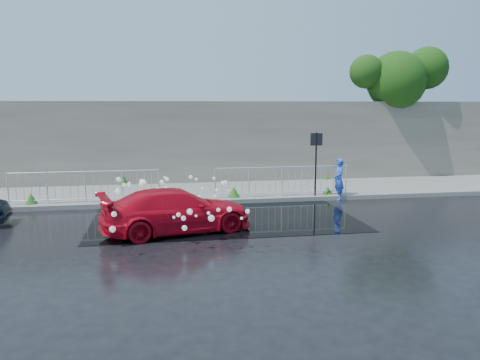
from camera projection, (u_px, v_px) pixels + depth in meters
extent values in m
plane|color=black|center=(212.00, 226.00, 13.63)|extent=(90.00, 90.00, 0.00)
cube|color=#5B5A57|center=(198.00, 192.00, 18.49)|extent=(30.00, 4.00, 0.15)
cube|color=#5B5A57|center=(202.00, 202.00, 16.54)|extent=(30.00, 0.25, 0.16)
cube|color=#645E54|center=(193.00, 142.00, 20.34)|extent=(30.00, 0.60, 3.50)
cube|color=black|center=(224.00, 217.00, 14.69)|extent=(8.00, 5.00, 0.01)
cylinder|color=black|center=(316.00, 167.00, 17.16)|extent=(0.06, 0.06, 2.50)
cube|color=black|center=(316.00, 139.00, 17.00)|extent=(0.45, 0.04, 0.45)
cylinder|color=#332114|center=(396.00, 125.00, 22.90)|extent=(0.36, 0.36, 5.00)
sphere|color=#17370D|center=(396.00, 81.00, 21.71)|extent=(2.73, 2.73, 2.73)
sphere|color=#17370D|center=(427.00, 68.00, 21.86)|extent=(1.97, 1.97, 1.97)
sphere|color=#17370D|center=(366.00, 72.00, 21.39)|extent=(1.55, 1.55, 1.55)
cylinder|color=silver|center=(8.00, 189.00, 15.69)|extent=(0.05, 0.05, 1.10)
cylinder|color=silver|center=(159.00, 185.00, 16.53)|extent=(0.05, 0.05, 1.10)
cylinder|color=silver|center=(85.00, 172.00, 16.03)|extent=(5.00, 0.04, 0.04)
cylinder|color=silver|center=(86.00, 199.00, 16.18)|extent=(5.00, 0.04, 0.04)
cylinder|color=silver|center=(215.00, 183.00, 16.87)|extent=(0.05, 0.05, 1.10)
cylinder|color=silver|center=(346.00, 179.00, 17.71)|extent=(0.05, 0.05, 1.10)
cylinder|color=silver|center=(282.00, 167.00, 17.20)|extent=(5.00, 0.04, 0.04)
cylinder|color=silver|center=(282.00, 193.00, 17.35)|extent=(5.00, 0.04, 0.04)
cone|color=#164C14|center=(31.00, 198.00, 15.91)|extent=(0.40, 0.40, 0.38)
cone|color=#164C14|center=(145.00, 195.00, 16.55)|extent=(0.36, 0.36, 0.34)
cone|color=#164C14|center=(234.00, 192.00, 17.09)|extent=(0.44, 0.44, 0.38)
cone|color=#164C14|center=(328.00, 190.00, 17.70)|extent=(0.38, 0.38, 0.28)
cone|color=#164C14|center=(123.00, 180.00, 19.79)|extent=(0.42, 0.42, 0.42)
cone|color=#164C14|center=(326.00, 176.00, 21.31)|extent=(0.34, 0.34, 0.25)
sphere|color=white|center=(142.00, 181.00, 15.65)|extent=(0.16, 0.16, 0.16)
sphere|color=white|center=(191.00, 177.00, 15.85)|extent=(0.14, 0.14, 0.14)
sphere|color=white|center=(155.00, 193.00, 14.96)|extent=(0.17, 0.17, 0.17)
sphere|color=white|center=(162.00, 211.00, 14.05)|extent=(0.13, 0.13, 0.13)
sphere|color=white|center=(129.00, 183.00, 15.18)|extent=(0.10, 0.10, 0.10)
sphere|color=white|center=(169.00, 195.00, 14.64)|extent=(0.10, 0.10, 0.10)
sphere|color=white|center=(165.00, 177.00, 15.96)|extent=(0.09, 0.09, 0.09)
sphere|color=white|center=(215.00, 196.00, 15.02)|extent=(0.10, 0.10, 0.10)
sphere|color=white|center=(158.00, 190.00, 15.06)|extent=(0.17, 0.17, 0.17)
sphere|color=white|center=(117.00, 192.00, 14.89)|extent=(0.18, 0.18, 0.18)
sphere|color=white|center=(166.00, 188.00, 15.15)|extent=(0.11, 0.11, 0.11)
sphere|color=white|center=(124.00, 185.00, 15.33)|extent=(0.13, 0.13, 0.13)
sphere|color=white|center=(153.00, 194.00, 14.52)|extent=(0.14, 0.14, 0.14)
sphere|color=white|center=(149.00, 216.00, 13.81)|extent=(0.17, 0.17, 0.17)
sphere|color=white|center=(127.00, 211.00, 13.99)|extent=(0.17, 0.17, 0.17)
sphere|color=white|center=(202.00, 188.00, 15.14)|extent=(0.08, 0.08, 0.08)
sphere|color=white|center=(223.00, 183.00, 15.28)|extent=(0.11, 0.11, 0.11)
sphere|color=white|center=(226.00, 182.00, 15.72)|extent=(0.12, 0.12, 0.12)
sphere|color=white|center=(134.00, 198.00, 14.56)|extent=(0.07, 0.07, 0.07)
sphere|color=white|center=(127.00, 184.00, 15.19)|extent=(0.07, 0.07, 0.07)
sphere|color=white|center=(223.00, 183.00, 15.65)|extent=(0.13, 0.13, 0.13)
sphere|color=white|center=(159.00, 211.00, 14.07)|extent=(0.15, 0.15, 0.15)
sphere|color=white|center=(200.00, 213.00, 14.14)|extent=(0.08, 0.08, 0.08)
sphere|color=white|center=(214.00, 178.00, 16.22)|extent=(0.11, 0.11, 0.11)
sphere|color=white|center=(184.00, 214.00, 13.88)|extent=(0.09, 0.09, 0.09)
sphere|color=white|center=(162.00, 182.00, 15.65)|extent=(0.15, 0.15, 0.15)
sphere|color=white|center=(217.00, 190.00, 15.05)|extent=(0.10, 0.10, 0.10)
sphere|color=white|center=(119.00, 179.00, 15.48)|extent=(0.17, 0.17, 0.17)
sphere|color=white|center=(129.00, 186.00, 15.27)|extent=(0.12, 0.12, 0.12)
sphere|color=white|center=(118.00, 189.00, 14.94)|extent=(0.08, 0.08, 0.08)
sphere|color=white|center=(191.00, 198.00, 14.54)|extent=(0.17, 0.17, 0.17)
sphere|color=white|center=(199.00, 197.00, 14.72)|extent=(0.11, 0.11, 0.11)
sphere|color=white|center=(229.00, 190.00, 15.07)|extent=(0.07, 0.07, 0.07)
sphere|color=white|center=(199.00, 214.00, 13.94)|extent=(0.16, 0.16, 0.16)
sphere|color=white|center=(143.00, 192.00, 14.79)|extent=(0.11, 0.11, 0.11)
sphere|color=white|center=(141.00, 184.00, 15.07)|extent=(0.13, 0.13, 0.13)
sphere|color=white|center=(167.00, 179.00, 15.54)|extent=(0.14, 0.14, 0.14)
sphere|color=white|center=(196.00, 179.00, 15.81)|extent=(0.10, 0.10, 0.10)
sphere|color=white|center=(166.00, 212.00, 13.98)|extent=(0.09, 0.09, 0.09)
sphere|color=white|center=(219.00, 206.00, 14.59)|extent=(0.13, 0.13, 0.13)
sphere|color=white|center=(163.00, 194.00, 14.80)|extent=(0.07, 0.07, 0.07)
sphere|color=white|center=(144.00, 182.00, 15.61)|extent=(0.17, 0.17, 0.17)
sphere|color=white|center=(158.00, 190.00, 15.06)|extent=(0.17, 0.17, 0.17)
sphere|color=white|center=(211.00, 218.00, 11.97)|extent=(0.17, 0.17, 0.17)
sphere|color=white|center=(178.00, 215.00, 11.48)|extent=(0.11, 0.11, 0.11)
sphere|color=white|center=(209.00, 213.00, 11.11)|extent=(0.08, 0.08, 0.08)
sphere|color=white|center=(112.00, 229.00, 11.46)|extent=(0.16, 0.16, 0.16)
sphere|color=white|center=(185.00, 228.00, 11.82)|extent=(0.14, 0.14, 0.14)
sphere|color=white|center=(242.00, 218.00, 11.65)|extent=(0.08, 0.08, 0.08)
sphere|color=white|center=(114.00, 214.00, 10.59)|extent=(0.13, 0.13, 0.13)
sphere|color=white|center=(229.00, 209.00, 11.14)|extent=(0.12, 0.12, 0.12)
sphere|color=white|center=(191.00, 212.00, 10.98)|extent=(0.08, 0.08, 0.08)
sphere|color=white|center=(120.00, 235.00, 11.92)|extent=(0.10, 0.10, 0.10)
sphere|color=white|center=(183.00, 218.00, 11.66)|extent=(0.12, 0.12, 0.12)
sphere|color=white|center=(218.00, 210.00, 11.03)|extent=(0.10, 0.10, 0.10)
sphere|color=white|center=(196.00, 216.00, 11.42)|extent=(0.07, 0.07, 0.07)
sphere|color=white|center=(190.00, 212.00, 11.12)|extent=(0.15, 0.15, 0.15)
sphere|color=white|center=(174.00, 217.00, 10.92)|extent=(0.07, 0.07, 0.07)
sphere|color=white|center=(248.00, 211.00, 11.24)|extent=(0.12, 0.12, 0.12)
imported|color=red|center=(177.00, 210.00, 12.89)|extent=(4.45, 2.64, 1.21)
imported|color=blue|center=(339.00, 179.00, 17.28)|extent=(0.39, 0.58, 1.54)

